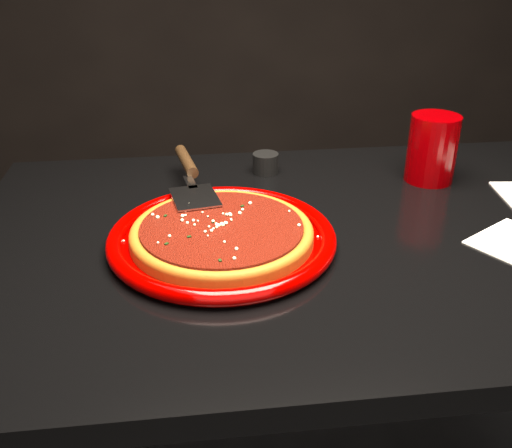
{
  "coord_description": "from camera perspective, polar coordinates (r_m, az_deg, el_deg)",
  "views": [
    {
      "loc": [
        -0.21,
        -0.85,
        1.22
      ],
      "look_at": [
        -0.1,
        -0.0,
        0.77
      ],
      "focal_mm": 40.0,
      "sensor_mm": 36.0,
      "label": 1
    }
  ],
  "objects": [
    {
      "name": "table",
      "position": [
        1.22,
        4.93,
        -16.43
      ],
      "size": [
        1.2,
        0.8,
        0.75
      ],
      "primitive_type": "cube",
      "color": "black",
      "rests_on": "floor"
    },
    {
      "name": "plate",
      "position": [
        0.94,
        -3.41,
        -1.37
      ],
      "size": [
        0.44,
        0.44,
        0.03
      ],
      "primitive_type": "cylinder",
      "rotation": [
        0.0,
        0.0,
        0.2
      ],
      "color": "#7E0000",
      "rests_on": "table"
    },
    {
      "name": "pizza_crust",
      "position": [
        0.94,
        -3.42,
        -1.14
      ],
      "size": [
        0.35,
        0.35,
        0.02
      ],
      "primitive_type": "cylinder",
      "rotation": [
        0.0,
        0.0,
        0.2
      ],
      "color": "brown",
      "rests_on": "plate"
    },
    {
      "name": "pizza_crust_rim",
      "position": [
        0.93,
        -3.43,
        -0.73
      ],
      "size": [
        0.35,
        0.35,
        0.02
      ],
      "primitive_type": "torus",
      "rotation": [
        0.0,
        0.0,
        0.2
      ],
      "color": "brown",
      "rests_on": "plate"
    },
    {
      "name": "pizza_sauce",
      "position": [
        0.93,
        -3.44,
        -0.44
      ],
      "size": [
        0.31,
        0.31,
        0.01
      ],
      "primitive_type": "cylinder",
      "rotation": [
        0.0,
        0.0,
        0.2
      ],
      "color": "#61130A",
      "rests_on": "plate"
    },
    {
      "name": "parmesan_dusting",
      "position": [
        0.93,
        -3.45,
        -0.03
      ],
      "size": [
        0.26,
        0.26,
        0.01
      ],
      "primitive_type": null,
      "color": "beige",
      "rests_on": "plate"
    },
    {
      "name": "basil_flecks",
      "position": [
        0.93,
        -3.45,
        -0.09
      ],
      "size": [
        0.24,
        0.24,
        0.0
      ],
      "primitive_type": null,
      "color": "black",
      "rests_on": "plate"
    },
    {
      "name": "pizza_server",
      "position": [
        1.1,
        -6.49,
        4.85
      ],
      "size": [
        0.15,
        0.35,
        0.03
      ],
      "primitive_type": null,
      "rotation": [
        0.0,
        0.0,
        0.17
      ],
      "color": "#AEB1B5",
      "rests_on": "plate"
    },
    {
      "name": "cup",
      "position": [
        1.22,
        17.21,
        7.22
      ],
      "size": [
        0.13,
        0.13,
        0.14
      ],
      "primitive_type": "cylinder",
      "rotation": [
        0.0,
        0.0,
        -0.38
      ],
      "color": "#7D0001",
      "rests_on": "table"
    },
    {
      "name": "ramekin",
      "position": [
        1.22,
        0.96,
        6.11
      ],
      "size": [
        0.07,
        0.07,
        0.04
      ],
      "primitive_type": "cylinder",
      "rotation": [
        0.0,
        0.0,
        -0.32
      ],
      "color": "black",
      "rests_on": "table"
    }
  ]
}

